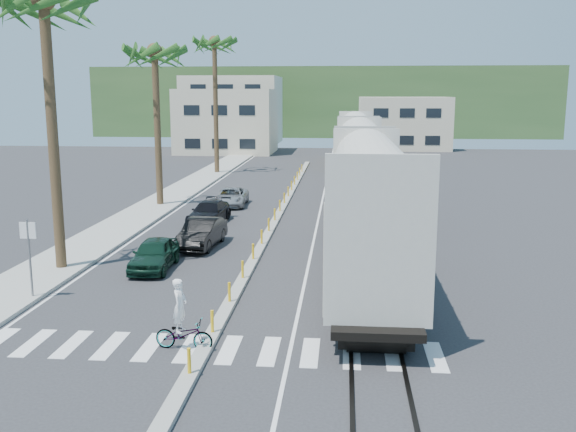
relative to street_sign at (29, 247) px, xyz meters
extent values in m
plane|color=#28282B|center=(7.30, -2.00, -1.97)|extent=(140.00, 140.00, 0.00)
cube|color=gray|center=(-1.20, 23.00, -1.90)|extent=(3.00, 90.00, 0.15)
cube|color=black|center=(11.58, 26.00, -1.94)|extent=(0.12, 100.00, 0.06)
cube|color=black|center=(13.02, 26.00, -1.94)|extent=(0.12, 100.00, 0.06)
cube|color=gray|center=(7.30, 18.00, -1.90)|extent=(0.45, 60.00, 0.15)
cylinder|color=yellow|center=(7.30, -6.00, -1.47)|extent=(0.10, 0.10, 0.70)
cylinder|color=yellow|center=(7.30, -3.00, -1.47)|extent=(0.10, 0.10, 0.70)
cylinder|color=yellow|center=(7.30, 0.00, -1.47)|extent=(0.10, 0.10, 0.70)
cylinder|color=yellow|center=(7.30, 3.00, -1.47)|extent=(0.10, 0.10, 0.70)
cylinder|color=yellow|center=(7.30, 6.00, -1.47)|extent=(0.10, 0.10, 0.70)
cylinder|color=yellow|center=(7.30, 9.00, -1.47)|extent=(0.10, 0.10, 0.70)
cylinder|color=yellow|center=(7.30, 12.00, -1.47)|extent=(0.10, 0.10, 0.70)
cylinder|color=yellow|center=(7.30, 15.00, -1.47)|extent=(0.10, 0.10, 0.70)
cylinder|color=yellow|center=(7.30, 18.00, -1.47)|extent=(0.10, 0.10, 0.70)
cylinder|color=yellow|center=(7.30, 21.00, -1.47)|extent=(0.10, 0.10, 0.70)
cylinder|color=yellow|center=(7.30, 24.00, -1.47)|extent=(0.10, 0.10, 0.70)
cylinder|color=yellow|center=(7.30, 27.00, -1.47)|extent=(0.10, 0.10, 0.70)
cylinder|color=yellow|center=(7.30, 30.00, -1.47)|extent=(0.10, 0.10, 0.70)
cylinder|color=yellow|center=(7.30, 33.00, -1.47)|extent=(0.10, 0.10, 0.70)
cylinder|color=yellow|center=(7.30, 36.00, -1.47)|extent=(0.10, 0.10, 0.70)
cylinder|color=yellow|center=(7.30, 39.00, -1.47)|extent=(0.10, 0.10, 0.70)
cube|color=silver|center=(7.30, -4.00, -1.97)|extent=(14.00, 2.20, 0.01)
cube|color=silver|center=(0.50, 23.00, -1.97)|extent=(0.12, 90.00, 0.01)
cube|color=silver|center=(9.80, 23.00, -1.97)|extent=(0.12, 90.00, 0.01)
cube|color=beige|center=(12.30, 2.02, 0.73)|extent=(3.00, 12.88, 3.40)
cylinder|color=beige|center=(12.30, 2.02, 2.43)|extent=(2.90, 12.58, 2.90)
cube|color=black|center=(12.30, 2.02, -1.47)|extent=(2.60, 12.88, 1.00)
cube|color=beige|center=(12.30, 17.02, 0.73)|extent=(3.00, 12.88, 3.40)
cylinder|color=beige|center=(12.30, 17.02, 2.43)|extent=(2.90, 12.58, 2.90)
cube|color=black|center=(12.30, 17.02, -1.47)|extent=(2.60, 12.88, 1.00)
cube|color=beige|center=(12.30, 32.02, 0.73)|extent=(3.00, 12.88, 3.40)
cylinder|color=beige|center=(12.30, 32.02, 2.43)|extent=(2.90, 12.58, 2.90)
cube|color=black|center=(12.30, 32.02, -1.47)|extent=(2.60, 12.88, 1.00)
cube|color=#4C4C4F|center=(12.30, 48.02, -0.92)|extent=(3.00, 17.00, 0.50)
cube|color=orange|center=(12.30, 47.02, 0.63)|extent=(2.70, 12.24, 2.60)
cube|color=orange|center=(12.30, 53.80, 0.93)|extent=(3.00, 3.74, 3.20)
cube|color=black|center=(12.30, 48.02, -1.52)|extent=(2.60, 13.60, 0.90)
cylinder|color=brown|center=(-0.70, 4.00, 3.53)|extent=(0.44, 0.44, 11.00)
cylinder|color=brown|center=(-1.00, 20.00, 3.03)|extent=(0.44, 0.44, 10.00)
sphere|color=#295A1C|center=(-1.00, 20.00, 8.18)|extent=(3.20, 3.20, 3.20)
cylinder|color=brown|center=(-0.70, 38.00, 4.03)|extent=(0.44, 0.44, 12.00)
sphere|color=#295A1C|center=(-0.70, 38.00, 10.18)|extent=(3.20, 3.20, 3.20)
cylinder|color=slate|center=(0.00, 0.00, -0.47)|extent=(0.08, 0.08, 3.00)
cube|color=silver|center=(0.00, 0.00, 0.63)|extent=(0.60, 0.04, 0.60)
cube|color=beige|center=(-3.70, 60.00, 2.03)|extent=(12.00, 10.00, 8.00)
cube|color=beige|center=(-5.70, 76.00, 3.03)|extent=(14.00, 12.00, 10.00)
cube|color=beige|center=(19.30, 68.00, 1.53)|extent=(12.00, 10.00, 7.00)
cube|color=#385628|center=(7.30, 98.00, 4.03)|extent=(80.00, 20.00, 12.00)
imported|color=black|center=(3.24, 4.47, -1.30)|extent=(1.82, 4.03, 1.34)
imported|color=black|center=(4.38, 8.65, -1.27)|extent=(2.18, 4.50, 1.40)
imported|color=black|center=(3.52, 14.45, -1.33)|extent=(2.51, 4.72, 1.28)
imported|color=#A0A2A5|center=(3.76, 20.51, -1.37)|extent=(2.30, 4.45, 1.20)
imported|color=#9EA0A5|center=(6.68, -4.07, -1.51)|extent=(0.97, 1.88, 0.92)
imported|color=white|center=(6.58, -4.07, -0.62)|extent=(0.66, 0.50, 1.61)
camera|label=1|loc=(11.29, -21.60, 5.45)|focal=40.00mm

